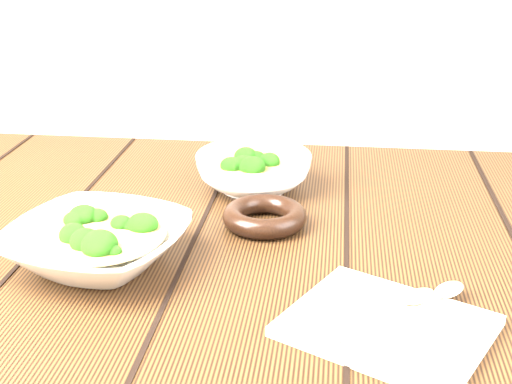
% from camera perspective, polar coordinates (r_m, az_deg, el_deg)
% --- Properties ---
extents(table, '(1.20, 0.80, 0.75)m').
position_cam_1_polar(table, '(1.02, -3.39, -9.49)').
color(table, '#392310').
rests_on(table, ground).
extents(soup_bowl_front, '(0.25, 0.25, 0.06)m').
position_cam_1_polar(soup_bowl_front, '(0.89, -12.58, -4.02)').
color(soup_bowl_front, silver).
rests_on(soup_bowl_front, table).
extents(soup_bowl_back, '(0.21, 0.21, 0.06)m').
position_cam_1_polar(soup_bowl_back, '(1.10, -0.20, 1.74)').
color(soup_bowl_back, silver).
rests_on(soup_bowl_back, table).
extents(trivet, '(0.12, 0.12, 0.03)m').
position_cam_1_polar(trivet, '(0.98, 0.69, -1.94)').
color(trivet, black).
rests_on(trivet, table).
extents(napkin, '(0.25, 0.23, 0.01)m').
position_cam_1_polar(napkin, '(0.76, 10.44, -10.49)').
color(napkin, beige).
rests_on(napkin, table).
extents(spoon_left, '(0.12, 0.13, 0.01)m').
position_cam_1_polar(spoon_left, '(0.78, 11.43, -8.94)').
color(spoon_left, '#BBB7A5').
rests_on(spoon_left, napkin).
extents(spoon_right, '(0.11, 0.14, 0.01)m').
position_cam_1_polar(spoon_right, '(0.80, 14.03, -8.38)').
color(spoon_right, '#BBB7A5').
rests_on(spoon_right, napkin).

